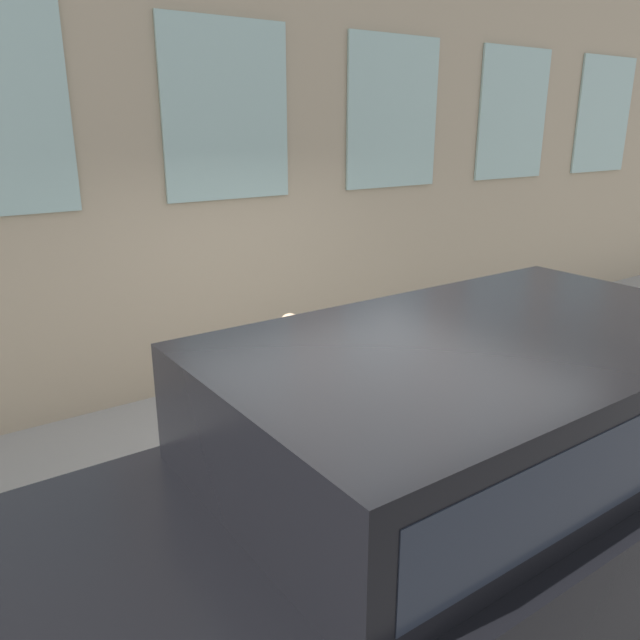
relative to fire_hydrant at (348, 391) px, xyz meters
The scene contains 5 objects.
ground_plane 0.89m from the fire_hydrant, 159.09° to the left, with size 80.00×80.00×0.00m, color #514F4C.
sidewalk 0.67m from the fire_hydrant, 30.30° to the left, with size 2.31×60.00×0.14m.
fire_hydrant is the anchor object (origin of this frame).
person 0.62m from the fire_hydrant, 75.33° to the left, with size 0.27×0.18×1.12m.
parked_truck_black_near 2.10m from the fire_hydrant, 162.70° to the left, with size 2.00×5.09×1.69m.
Camera 1 is at (-3.33, 2.86, 2.77)m, focal length 35.00 mm.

